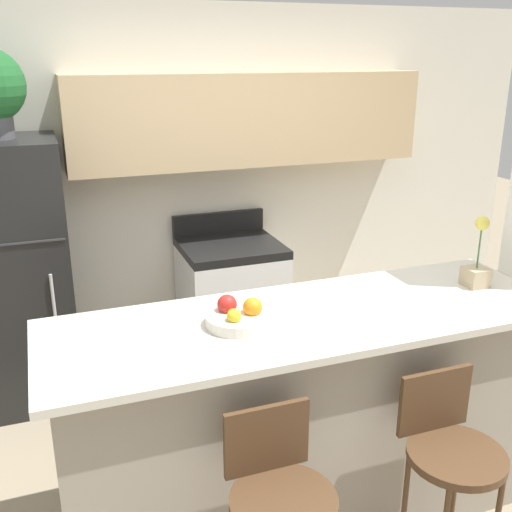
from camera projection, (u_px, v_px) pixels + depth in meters
ground_plane at (304, 511)px, 3.05m from camera, size 14.00×14.00×0.00m
wall_back at (214, 161)px, 4.37m from camera, size 5.60×0.38×2.55m
counter_bar at (307, 418)px, 2.87m from camera, size 2.39×0.77×1.09m
refrigerator at (14, 276)px, 3.81m from camera, size 0.69×0.70×1.73m
stove_range at (231, 301)px, 4.45m from camera, size 0.71×0.64×1.07m
bar_stool_left at (279, 498)px, 2.21m from camera, size 0.40×0.40×0.97m
bar_stool_right at (450, 453)px, 2.46m from camera, size 0.40×0.40×0.97m
orchid_vase at (477, 265)px, 3.00m from camera, size 0.11×0.11×0.36m
fruit_bowl at (238, 316)px, 2.59m from camera, size 0.29×0.29×0.12m
trash_bin at (117, 372)px, 4.00m from camera, size 0.28×0.28×0.38m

